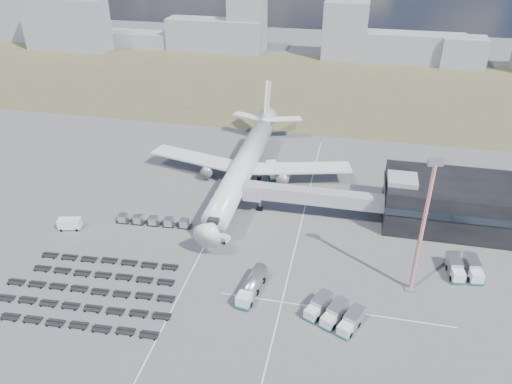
# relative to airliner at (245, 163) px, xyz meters

# --- Properties ---
(ground) EXTENTS (420.00, 420.00, 0.00)m
(ground) POSITION_rel_airliner_xyz_m (0.00, -32.38, -5.29)
(ground) COLOR #565659
(ground) RESTS_ON ground
(grass_strip) EXTENTS (420.00, 90.00, 0.01)m
(grass_strip) POSITION_rel_airliner_xyz_m (0.00, 77.62, -5.29)
(grass_strip) COLOR brown
(grass_strip) RESTS_ON ground
(lane_markings) EXTENTS (47.12, 110.00, 0.01)m
(lane_markings) POSITION_rel_airliner_xyz_m (9.77, -29.38, -5.29)
(lane_markings) COLOR silver
(lane_markings) RESTS_ON ground
(terminal) EXTENTS (30.40, 16.40, 11.00)m
(terminal) POSITION_rel_airliner_xyz_m (47.77, -8.41, -0.04)
(terminal) COLOR black
(terminal) RESTS_ON ground
(jet_bridge) EXTENTS (30.30, 3.80, 7.05)m
(jet_bridge) POSITION_rel_airliner_xyz_m (15.90, -11.95, -0.24)
(jet_bridge) COLOR #939399
(jet_bridge) RESTS_ON ground
(airliner) EXTENTS (51.59, 64.53, 17.62)m
(airliner) POSITION_rel_airliner_xyz_m (0.00, 0.00, 0.00)
(airliner) COLOR white
(airliner) RESTS_ON ground
(skyline) EXTENTS (306.33, 25.69, 24.16)m
(skyline) POSITION_rel_airliner_xyz_m (-14.25, 118.29, 3.92)
(skyline) COLOR #8F919C
(skyline) RESTS_ON ground
(fuel_tanker) EXTENTS (3.85, 10.08, 3.18)m
(fuel_tanker) POSITION_rel_airliner_xyz_m (10.38, -39.12, -3.70)
(fuel_tanker) COLOR white
(fuel_tanker) RESTS_ON ground
(pushback_tug) EXTENTS (3.33, 2.66, 1.35)m
(pushback_tug) POSITION_rel_airliner_xyz_m (1.16, -24.97, -4.62)
(pushback_tug) COLOR white
(pushback_tug) RESTS_ON ground
(utility_van) EXTENTS (5.02, 3.13, 2.46)m
(utility_van) POSITION_rel_airliner_xyz_m (-31.60, -27.57, -4.06)
(utility_van) COLOR white
(utility_van) RESTS_ON ground
(catering_truck) EXTENTS (4.77, 6.82, 2.90)m
(catering_truck) POSITION_rel_airliner_xyz_m (6.06, 4.75, -3.81)
(catering_truck) COLOR white
(catering_truck) RESTS_ON ground
(service_trucks_near) EXTENTS (10.11, 9.11, 2.52)m
(service_trucks_near) POSITION_rel_airliner_xyz_m (25.15, -42.75, -3.92)
(service_trucks_near) COLOR white
(service_trucks_near) RESTS_ON ground
(service_trucks_far) EXTENTS (6.29, 7.24, 2.67)m
(service_trucks_far) POSITION_rel_airliner_xyz_m (47.70, -25.92, -3.84)
(service_trucks_far) COLOR white
(service_trucks_far) RESTS_ON ground
(uld_row) EXTENTS (16.55, 2.74, 1.81)m
(uld_row) POSITION_rel_airliner_xyz_m (-14.90, -22.51, -4.21)
(uld_row) COLOR black
(uld_row) RESTS_ON ground
(baggage_dollies) EXTENTS (32.80, 20.05, 0.73)m
(baggage_dollies) POSITION_rel_airliner_xyz_m (-17.94, -45.11, -4.93)
(baggage_dollies) COLOR black
(baggage_dollies) RESTS_ON ground
(floodlight_mast) EXTENTS (2.48, 2.01, 25.97)m
(floodlight_mast) POSITION_rel_airliner_xyz_m (37.96, -32.17, 7.72)
(floodlight_mast) COLOR red
(floodlight_mast) RESTS_ON ground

